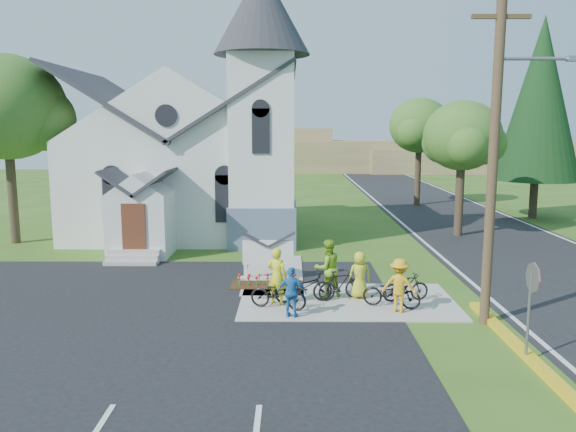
{
  "coord_description": "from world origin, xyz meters",
  "views": [
    {
      "loc": [
        -0.36,
        -17.24,
        5.64
      ],
      "look_at": [
        -0.46,
        5.0,
        2.14
      ],
      "focal_mm": 35.0,
      "sensor_mm": 36.0,
      "label": 1
    }
  ],
  "objects_px": {
    "stop_sign": "(532,290)",
    "cyclist_1": "(327,268)",
    "church_sign": "(268,253)",
    "bike_3": "(406,287)",
    "utility_pole": "(497,137)",
    "bike_2": "(304,287)",
    "bike_1": "(340,285)",
    "cyclist_2": "(292,292)",
    "bike_0": "(278,294)",
    "cyclist_3": "(399,285)",
    "cyclist_0": "(277,276)",
    "bike_4": "(391,293)",
    "cyclist_4": "(360,275)"
  },
  "relations": [
    {
      "from": "bike_4",
      "to": "cyclist_4",
      "type": "bearing_deg",
      "value": 60.17
    },
    {
      "from": "stop_sign",
      "to": "bike_3",
      "type": "distance_m",
      "value": 5.23
    },
    {
      "from": "stop_sign",
      "to": "cyclist_4",
      "type": "distance_m",
      "value": 6.19
    },
    {
      "from": "utility_pole",
      "to": "bike_2",
      "type": "bearing_deg",
      "value": 160.87
    },
    {
      "from": "church_sign",
      "to": "bike_1",
      "type": "distance_m",
      "value": 3.6
    },
    {
      "from": "cyclist_2",
      "to": "bike_4",
      "type": "bearing_deg",
      "value": -150.94
    },
    {
      "from": "cyclist_2",
      "to": "stop_sign",
      "type": "bearing_deg",
      "value": 164.65
    },
    {
      "from": "cyclist_0",
      "to": "cyclist_2",
      "type": "height_order",
      "value": "cyclist_0"
    },
    {
      "from": "cyclist_0",
      "to": "utility_pole",
      "type": "bearing_deg",
      "value": -170.14
    },
    {
      "from": "bike_0",
      "to": "cyclist_2",
      "type": "bearing_deg",
      "value": -133.16
    },
    {
      "from": "bike_0",
      "to": "cyclist_3",
      "type": "bearing_deg",
      "value": -76.14
    },
    {
      "from": "bike_4",
      "to": "bike_0",
      "type": "bearing_deg",
      "value": 111.75
    },
    {
      "from": "cyclist_0",
      "to": "cyclist_1",
      "type": "xyz_separation_m",
      "value": [
        1.66,
        0.82,
        0.06
      ]
    },
    {
      "from": "cyclist_0",
      "to": "cyclist_4",
      "type": "xyz_separation_m",
      "value": [
        2.72,
        0.66,
        -0.13
      ]
    },
    {
      "from": "bike_2",
      "to": "cyclist_0",
      "type": "bearing_deg",
      "value": 91.12
    },
    {
      "from": "church_sign",
      "to": "cyclist_4",
      "type": "relative_size",
      "value": 1.41
    },
    {
      "from": "cyclist_2",
      "to": "church_sign",
      "type": "bearing_deg",
      "value": -65.82
    },
    {
      "from": "utility_pole",
      "to": "cyclist_1",
      "type": "xyz_separation_m",
      "value": [
        -4.49,
        2.47,
        -4.38
      ]
    },
    {
      "from": "cyclist_1",
      "to": "cyclist_2",
      "type": "bearing_deg",
      "value": 37.94
    },
    {
      "from": "bike_1",
      "to": "cyclist_3",
      "type": "xyz_separation_m",
      "value": [
        1.69,
        -1.27,
        0.35
      ]
    },
    {
      "from": "cyclist_0",
      "to": "bike_2",
      "type": "distance_m",
      "value": 0.97
    },
    {
      "from": "church_sign",
      "to": "bike_1",
      "type": "height_order",
      "value": "church_sign"
    },
    {
      "from": "bike_0",
      "to": "bike_3",
      "type": "height_order",
      "value": "bike_0"
    },
    {
      "from": "bike_0",
      "to": "cyclist_3",
      "type": "xyz_separation_m",
      "value": [
        3.71,
        -0.27,
        0.35
      ]
    },
    {
      "from": "bike_1",
      "to": "bike_2",
      "type": "distance_m",
      "value": 1.26
    },
    {
      "from": "cyclist_3",
      "to": "bike_0",
      "type": "bearing_deg",
      "value": 17.32
    },
    {
      "from": "utility_pole",
      "to": "bike_2",
      "type": "distance_m",
      "value": 7.42
    },
    {
      "from": "utility_pole",
      "to": "cyclist_2",
      "type": "relative_size",
      "value": 6.57
    },
    {
      "from": "cyclist_3",
      "to": "cyclist_4",
      "type": "xyz_separation_m",
      "value": [
        -1.04,
        1.44,
        -0.05
      ]
    },
    {
      "from": "bike_0",
      "to": "bike_1",
      "type": "relative_size",
      "value": 1.13
    },
    {
      "from": "stop_sign",
      "to": "bike_4",
      "type": "xyz_separation_m",
      "value": [
        -2.62,
        3.98,
        -1.26
      ]
    },
    {
      "from": "cyclist_2",
      "to": "bike_3",
      "type": "relative_size",
      "value": 0.97
    },
    {
      "from": "utility_pole",
      "to": "cyclist_1",
      "type": "height_order",
      "value": "utility_pole"
    },
    {
      "from": "bike_0",
      "to": "cyclist_4",
      "type": "bearing_deg",
      "value": -48.37
    },
    {
      "from": "stop_sign",
      "to": "cyclist_0",
      "type": "relative_size",
      "value": 1.35
    },
    {
      "from": "stop_sign",
      "to": "bike_0",
      "type": "bearing_deg",
      "value": 148.17
    },
    {
      "from": "church_sign",
      "to": "utility_pole",
      "type": "height_order",
      "value": "utility_pole"
    },
    {
      "from": "stop_sign",
      "to": "cyclist_3",
      "type": "distance_m",
      "value": 4.43
    },
    {
      "from": "cyclist_4",
      "to": "bike_4",
      "type": "xyz_separation_m",
      "value": [
        0.88,
        -1.02,
        -0.31
      ]
    },
    {
      "from": "church_sign",
      "to": "stop_sign",
      "type": "bearing_deg",
      "value": -48.12
    },
    {
      "from": "stop_sign",
      "to": "cyclist_1",
      "type": "relative_size",
      "value": 1.28
    },
    {
      "from": "bike_0",
      "to": "bike_3",
      "type": "bearing_deg",
      "value": -60.98
    },
    {
      "from": "bike_0",
      "to": "bike_3",
      "type": "distance_m",
      "value": 4.21
    },
    {
      "from": "bike_1",
      "to": "church_sign",
      "type": "bearing_deg",
      "value": 20.46
    },
    {
      "from": "church_sign",
      "to": "bike_3",
      "type": "height_order",
      "value": "church_sign"
    },
    {
      "from": "cyclist_3",
      "to": "cyclist_4",
      "type": "height_order",
      "value": "cyclist_3"
    },
    {
      "from": "utility_pole",
      "to": "stop_sign",
      "type": "height_order",
      "value": "utility_pole"
    },
    {
      "from": "church_sign",
      "to": "bike_4",
      "type": "relative_size",
      "value": 1.21
    },
    {
      "from": "cyclist_2",
      "to": "bike_4",
      "type": "relative_size",
      "value": 0.84
    },
    {
      "from": "cyclist_1",
      "to": "cyclist_0",
      "type": "bearing_deg",
      "value": 3.71
    }
  ]
}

